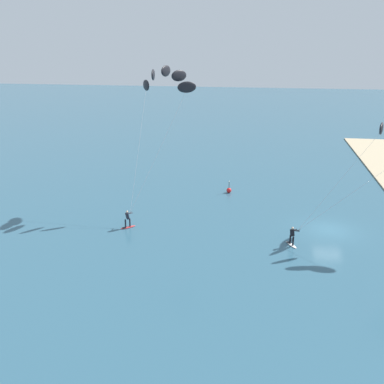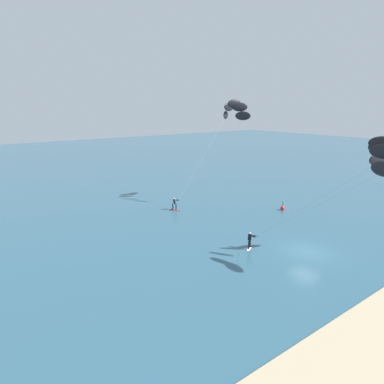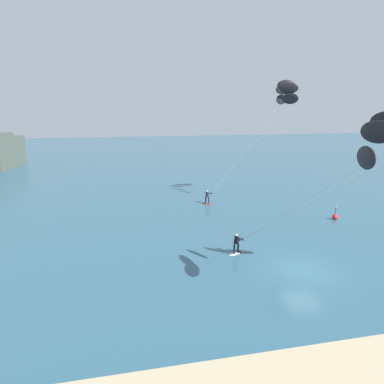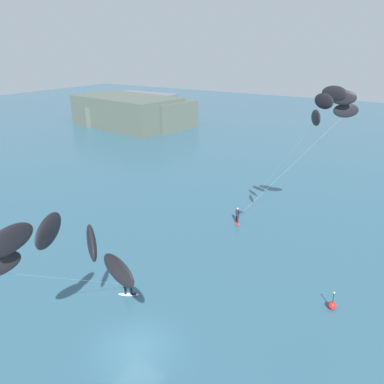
# 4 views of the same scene
# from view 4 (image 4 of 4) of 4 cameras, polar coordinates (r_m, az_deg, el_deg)

# --- Properties ---
(ground_plane) EXTENTS (240.00, 240.00, 0.00)m
(ground_plane) POSITION_cam_4_polar(r_m,az_deg,el_deg) (24.19, -8.54, -22.64)
(ground_plane) COLOR #2D566B
(kitesurfer_nearshore) EXTENTS (8.80, 11.69, 11.03)m
(kitesurfer_nearshore) POSITION_cam_4_polar(r_m,az_deg,el_deg) (15.41, -20.00, -8.67)
(kitesurfer_nearshore) COLOR white
(kitesurfer_nearshore) RESTS_ON ground
(kitesurfer_mid_water) EXTENTS (10.33, 5.97, 14.07)m
(kitesurfer_mid_water) POSITION_cam_4_polar(r_m,az_deg,el_deg) (30.11, 20.12, 11.75)
(kitesurfer_mid_water) COLOR red
(kitesurfer_mid_water) RESTS_ON ground
(marker_buoy) EXTENTS (0.56, 0.56, 1.38)m
(marker_buoy) POSITION_cam_4_polar(r_m,az_deg,el_deg) (28.15, 20.66, -15.89)
(marker_buoy) COLOR red
(marker_buoy) RESTS_ON ground
(distant_headland) EXTENTS (26.09, 18.89, 6.50)m
(distant_headland) POSITION_cam_4_polar(r_m,az_deg,el_deg) (86.09, -8.64, 12.08)
(distant_headland) COLOR #4C564C
(distant_headland) RESTS_ON ground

